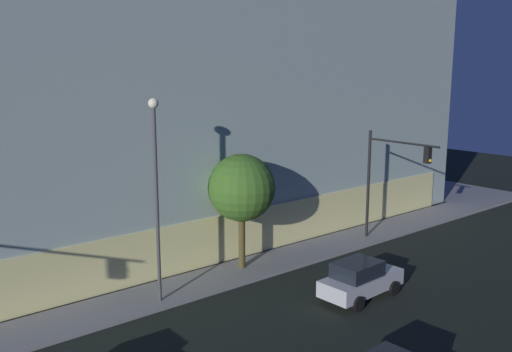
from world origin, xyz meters
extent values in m
cube|color=#4C4C51|center=(14.44, 23.18, 0.07)|extent=(36.26, 27.97, 0.15)
cube|color=#FBEE97|center=(14.44, 9.59, 1.43)|extent=(32.28, 0.60, 2.56)
cube|color=#9EB1AA|center=(14.44, 23.18, 7.68)|extent=(35.86, 27.57, 15.06)
cylinder|color=black|center=(20.72, 7.44, 3.42)|extent=(0.18, 0.18, 6.55)
cylinder|color=black|center=(20.62, 5.04, 6.21)|extent=(0.32, 4.82, 0.12)
cube|color=black|center=(20.55, 3.35, 5.71)|extent=(0.33, 0.33, 0.90)
sphere|color=yellow|center=(20.54, 3.17, 5.43)|extent=(0.18, 0.18, 0.18)
cylinder|color=#434343|center=(5.95, 7.03, 4.45)|extent=(0.16, 0.16, 8.60)
sphere|color=#F9EFC6|center=(5.95, 7.03, 8.90)|extent=(0.44, 0.44, 0.44)
cylinder|color=#483D1E|center=(11.37, 8.01, 1.58)|extent=(0.34, 0.34, 2.87)
sphere|color=#396520|center=(11.37, 8.01, 4.39)|extent=(3.44, 3.44, 3.44)
cube|color=#B7BABF|center=(13.43, 1.79, 0.70)|extent=(4.29, 1.87, 0.74)
cube|color=black|center=(13.11, 1.78, 1.42)|extent=(2.21, 1.62, 0.69)
cube|color=#F9F4CC|center=(15.47, 2.38, 0.70)|extent=(0.13, 0.20, 0.12)
cube|color=#F9F4CC|center=(15.51, 1.35, 0.70)|extent=(0.13, 0.20, 0.12)
cylinder|color=black|center=(14.71, 2.70, 0.34)|extent=(0.68, 0.26, 0.67)
cylinder|color=black|center=(14.77, 0.98, 0.34)|extent=(0.68, 0.26, 0.67)
cylinder|color=black|center=(12.09, 2.60, 0.34)|extent=(0.68, 0.26, 0.67)
cylinder|color=black|center=(12.15, 0.88, 0.34)|extent=(0.68, 0.26, 0.67)
camera|label=1|loc=(-5.62, -13.68, 10.32)|focal=39.06mm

